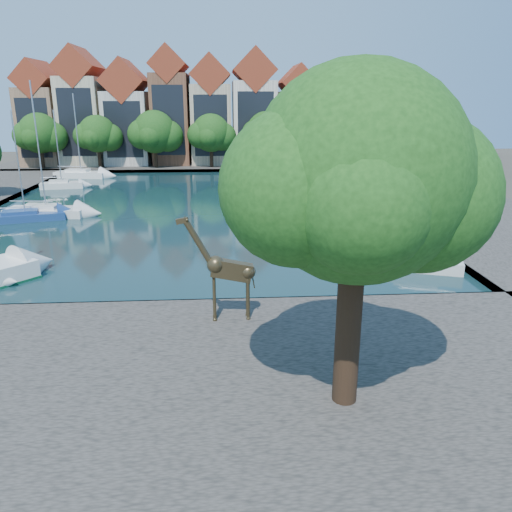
{
  "coord_description": "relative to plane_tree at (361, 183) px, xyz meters",
  "views": [
    {
      "loc": [
        3.66,
        -23.07,
        9.97
      ],
      "look_at": [
        5.21,
        0.51,
        2.51
      ],
      "focal_mm": 35.0,
      "sensor_mm": 36.0,
      "label": 1
    }
  ],
  "objects": [
    {
      "name": "giraffe_statue",
      "position": [
        -3.93,
        6.64,
        -4.85
      ],
      "size": [
        3.3,
        0.6,
        4.72
      ],
      "color": "#3E331F",
      "rests_on": "near_quay"
    },
    {
      "name": "sailboat_right_d",
      "position": [
        4.38,
        47.56,
        -6.98
      ],
      "size": [
        6.51,
        3.76,
        10.26
      ],
      "color": "silver",
      "rests_on": "water_basin"
    },
    {
      "name": "sailboat_left_b",
      "position": [
        -20.85,
        28.64,
        -7.12
      ],
      "size": [
        6.73,
        3.87,
        9.02
      ],
      "color": "navy",
      "rests_on": "water_basin"
    },
    {
      "name": "sailboat_right_b",
      "position": [
        7.38,
        29.06,
        -7.06
      ],
      "size": [
        6.81,
        3.37,
        10.28
      ],
      "color": "navy",
      "rests_on": "water_basin"
    },
    {
      "name": "townhouse_east_inner",
      "position": [
        -5.62,
        64.99,
        0.06
      ],
      "size": [
        5.94,
        9.18,
        15.79
      ],
      "color": "tan",
      "rests_on": "far_quay"
    },
    {
      "name": "far_tree_mid_west",
      "position": [
        -13.51,
        59.5,
        -2.38
      ],
      "size": [
        7.8,
        6.0,
        8.0
      ],
      "color": "#332114",
      "rests_on": "far_quay"
    },
    {
      "name": "far_quay",
      "position": [
        -7.62,
        65.01,
        -7.42
      ],
      "size": [
        60.0,
        16.0,
        0.5
      ],
      "primitive_type": "cube",
      "color": "#4D4843",
      "rests_on": "ground"
    },
    {
      "name": "sailboat_left_c",
      "position": [
        -19.62,
        30.21,
        -7.04
      ],
      "size": [
        7.06,
        3.08,
        11.37
      ],
      "color": "silver",
      "rests_on": "water_basin"
    },
    {
      "name": "far_tree_far_east",
      "position": [
        10.48,
        59.5,
        -2.6
      ],
      "size": [
        6.76,
        5.2,
        7.36
      ],
      "color": "#332114",
      "rests_on": "far_quay"
    },
    {
      "name": "far_tree_east",
      "position": [
        2.49,
        59.5,
        -2.43
      ],
      "size": [
        7.54,
        5.8,
        7.84
      ],
      "color": "#332114",
      "rests_on": "far_quay"
    },
    {
      "name": "water_basin",
      "position": [
        -7.62,
        33.01,
        -7.63
      ],
      "size": [
        38.0,
        50.0,
        0.08
      ],
      "primitive_type": "cube",
      "color": "black",
      "rests_on": "ground"
    },
    {
      "name": "sailboat_left_d",
      "position": [
        -22.62,
        44.7,
        -7.04
      ],
      "size": [
        4.91,
        2.44,
        8.74
      ],
      "color": "silver",
      "rests_on": "water_basin"
    },
    {
      "name": "townhouse_west_end",
      "position": [
        -30.62,
        64.99,
        -0.31
      ],
      "size": [
        5.44,
        9.18,
        14.93
      ],
      "color": "#8E6A4D",
      "rests_on": "far_quay"
    },
    {
      "name": "townhouse_west_mid",
      "position": [
        -24.62,
        64.99,
        0.56
      ],
      "size": [
        5.94,
        9.18,
        16.79
      ],
      "color": "beige",
      "rests_on": "far_quay"
    },
    {
      "name": "right_quay",
      "position": [
        17.38,
        33.01,
        -7.42
      ],
      "size": [
        14.0,
        52.0,
        0.5
      ],
      "primitive_type": "cube",
      "color": "#4D4843",
      "rests_on": "ground"
    },
    {
      "name": "far_tree_west",
      "position": [
        -21.52,
        59.5,
        -2.6
      ],
      "size": [
        6.76,
        5.2,
        7.36
      ],
      "color": "#332114",
      "rests_on": "far_quay"
    },
    {
      "name": "sailboat_right_a",
      "position": [
        7.38,
        14.19,
        -7.05
      ],
      "size": [
        6.24,
        3.8,
        9.56
      ],
      "color": "silver",
      "rests_on": "water_basin"
    },
    {
      "name": "townhouse_east_mid",
      "position": [
        0.88,
        64.99,
        0.43
      ],
      "size": [
        6.43,
        9.18,
        16.65
      ],
      "color": "beige",
      "rests_on": "far_quay"
    },
    {
      "name": "sailboat_left_e",
      "position": [
        -22.62,
        53.01,
        -7.0
      ],
      "size": [
        6.9,
        3.34,
        10.55
      ],
      "color": "white",
      "rests_on": "water_basin"
    },
    {
      "name": "far_tree_far_west",
      "position": [
        -29.51,
        59.5,
        -2.49
      ],
      "size": [
        7.28,
        5.6,
        7.68
      ],
      "color": "#332114",
      "rests_on": "far_quay"
    },
    {
      "name": "townhouse_west_inner",
      "position": [
        -18.12,
        64.99,
        -0.32
      ],
      "size": [
        6.43,
        9.18,
        15.15
      ],
      "color": "beige",
      "rests_on": "far_quay"
    },
    {
      "name": "ground",
      "position": [
        -7.62,
        9.01,
        -7.67
      ],
      "size": [
        160.0,
        160.0,
        0.0
      ],
      "primitive_type": "plane",
      "color": "#38332B",
      "rests_on": "ground"
    },
    {
      "name": "townhouse_center",
      "position": [
        -11.62,
        64.99,
        0.69
      ],
      "size": [
        5.44,
        9.18,
        16.93
      ],
      "color": "brown",
      "rests_on": "far_quay"
    },
    {
      "name": "far_tree_mid_east",
      "position": [
        -5.52,
        59.5,
        -2.54
      ],
      "size": [
        7.02,
        5.4,
        7.52
      ],
      "color": "#332114",
      "rests_on": "far_quay"
    },
    {
      "name": "sailboat_right_c",
      "position": [
        7.38,
        35.68,
        -7.09
      ],
      "size": [
        4.53,
        2.16,
        8.98
      ],
      "color": "silver",
      "rests_on": "water_basin"
    },
    {
      "name": "near_quay",
      "position": [
        -7.62,
        2.01,
        -7.42
      ],
      "size": [
        50.0,
        14.0,
        0.5
      ],
      "primitive_type": "cube",
      "color": "#4D4843",
      "rests_on": "ground"
    },
    {
      "name": "townhouse_east_end",
      "position": [
        7.38,
        64.99,
        -0.56
      ],
      "size": [
        5.44,
        9.18,
        14.43
      ],
      "color": "brown",
      "rests_on": "far_quay"
    },
    {
      "name": "plane_tree",
      "position": [
        0.0,
        0.0,
        0.0
      ],
      "size": [
        8.32,
        6.4,
        10.62
      ],
      "color": "#332114",
      "rests_on": "near_quay"
    }
  ]
}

